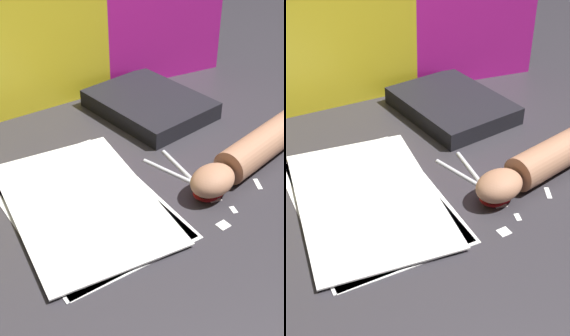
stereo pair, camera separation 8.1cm
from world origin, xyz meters
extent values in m
plane|color=#2D2B30|center=(0.00, 0.00, 0.00)|extent=(6.00, 6.00, 0.00)
cube|color=white|center=(-0.13, -0.02, 0.00)|extent=(0.24, 0.36, 0.00)
cube|color=white|center=(-0.14, -0.02, 0.00)|extent=(0.25, 0.36, 0.00)
cube|color=white|center=(-0.13, -0.02, 0.01)|extent=(0.27, 0.38, 0.00)
cube|color=black|center=(0.15, 0.20, 0.02)|extent=(0.24, 0.29, 0.04)
sphere|color=silver|center=(0.07, -0.08, 0.00)|extent=(0.01, 0.01, 0.01)
cylinder|color=silver|center=(0.05, -0.02, 0.00)|extent=(0.05, 0.12, 0.01)
torus|color=red|center=(0.08, -0.11, 0.00)|extent=(0.06, 0.06, 0.01)
cylinder|color=silver|center=(0.08, -0.02, 0.00)|extent=(0.02, 0.13, 0.01)
torus|color=red|center=(0.07, -0.11, 0.00)|extent=(0.05, 0.05, 0.01)
cylinder|color=#A87556|center=(0.23, -0.08, 0.03)|extent=(0.24, 0.12, 0.07)
ellipsoid|color=#A87556|center=(0.07, -0.12, 0.03)|extent=(0.11, 0.09, 0.05)
cube|color=white|center=(0.07, -0.14, 0.00)|extent=(0.02, 0.01, 0.00)
cube|color=white|center=(0.08, -0.17, 0.00)|extent=(0.01, 0.02, 0.00)
cube|color=white|center=(0.17, -0.14, 0.00)|extent=(0.02, 0.03, 0.00)
cube|color=white|center=(0.04, -0.19, 0.00)|extent=(0.02, 0.02, 0.00)
camera|label=1|loc=(-0.39, -0.60, 0.53)|focal=50.00mm
camera|label=2|loc=(-0.32, -0.64, 0.53)|focal=50.00mm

